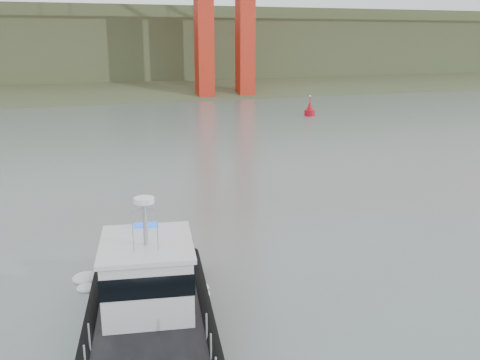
# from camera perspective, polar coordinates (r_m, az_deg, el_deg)

# --- Properties ---
(ground) EXTENTS (400.00, 400.00, 0.00)m
(ground) POSITION_cam_1_polar(r_m,az_deg,el_deg) (26.57, 3.48, -9.70)
(ground) COLOR #576763
(ground) RESTS_ON ground
(headlands) EXTENTS (500.00, 105.36, 27.12)m
(headlands) POSITION_cam_1_polar(r_m,az_deg,el_deg) (148.04, -16.26, 12.81)
(headlands) COLOR #344025
(headlands) RESTS_ON ground
(patrol_boat) EXTENTS (6.26, 12.34, 5.72)m
(patrol_boat) POSITION_cam_1_polar(r_m,az_deg,el_deg) (20.92, -9.69, -12.70)
(patrol_boat) COLOR black
(patrol_boat) RESTS_ON ground
(nav_buoy) EXTENTS (1.54, 1.54, 3.21)m
(nav_buoy) POSITION_cam_1_polar(r_m,az_deg,el_deg) (79.24, 7.45, 7.41)
(nav_buoy) COLOR #A20B17
(nav_buoy) RESTS_ON ground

